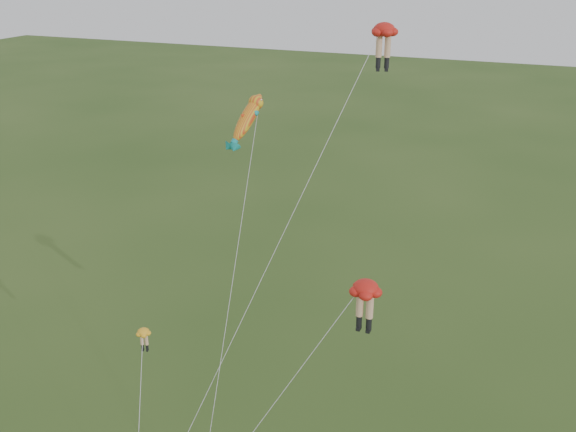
% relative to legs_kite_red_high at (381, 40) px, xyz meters
% --- Properties ---
extents(legs_kite_red_high, '(8.40, 14.48, 22.80)m').
position_rel_legs_kite_red_high_xyz_m(legs_kite_red_high, '(0.00, 0.00, 0.00)').
color(legs_kite_red_high, red).
rests_on(legs_kite_red_high, ground).
extents(legs_kite_red_mid, '(7.93, 6.18, 12.26)m').
position_rel_legs_kite_red_high_xyz_m(legs_kite_red_mid, '(2.21, -9.67, -10.36)').
color(legs_kite_red_mid, red).
rests_on(legs_kite_red_mid, ground).
extents(legs_kite_yellow, '(2.76, 5.70, 7.70)m').
position_rel_legs_kite_red_high_xyz_m(legs_kite_yellow, '(-9.27, -11.36, -15.00)').
color(legs_kite_yellow, yellow).
rests_on(legs_kite_yellow, ground).
extents(fish_kite, '(2.62, 11.95, 19.14)m').
position_rel_legs_kite_red_high_xyz_m(fish_kite, '(-6.59, -3.34, -4.31)').
color(fish_kite, gold).
rests_on(fish_kite, ground).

